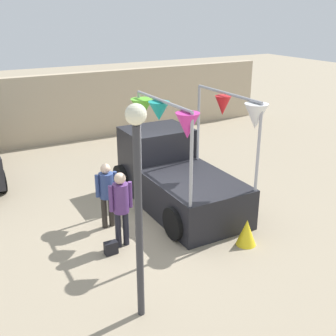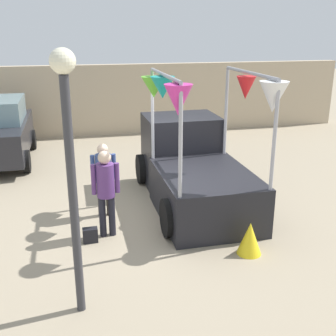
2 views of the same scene
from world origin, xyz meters
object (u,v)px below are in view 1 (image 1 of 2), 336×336
vendor_truck (173,171)px  person_customer (121,203)px  person_vendor (107,190)px  folded_kite_bundle_sunflower (247,232)px  street_lamp (138,184)px  handbag (111,248)px

vendor_truck → person_customer: (-2.10, -1.43, 0.17)m
vendor_truck → person_vendor: 2.11m
vendor_truck → folded_kite_bundle_sunflower: bearing=-83.6°
person_vendor → vendor_truck: bearing=13.0°
person_vendor → street_lamp: street_lamp is taller
person_customer → person_vendor: (0.04, 0.96, -0.08)m
street_lamp → vendor_truck: bearing=53.5°
person_vendor → handbag: (-0.39, -1.16, -0.82)m
handbag → person_vendor: bearing=71.3°
vendor_truck → folded_kite_bundle_sunflower: (0.30, -2.72, -0.56)m
person_customer → handbag: size_ratio=6.12×
person_vendor → handbag: 1.47m
vendor_truck → handbag: vendor_truck is taller
person_vendor → street_lamp: 3.53m
street_lamp → folded_kite_bundle_sunflower: street_lamp is taller
vendor_truck → handbag: 3.03m
vendor_truck → handbag: (-2.45, -1.63, -0.72)m
person_vendor → person_customer: bearing=-92.5°
person_customer → handbag: person_customer is taller
person_customer → handbag: (-0.35, -0.20, -0.90)m
folded_kite_bundle_sunflower → person_vendor: bearing=136.5°
vendor_truck → person_vendor: size_ratio=2.59×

